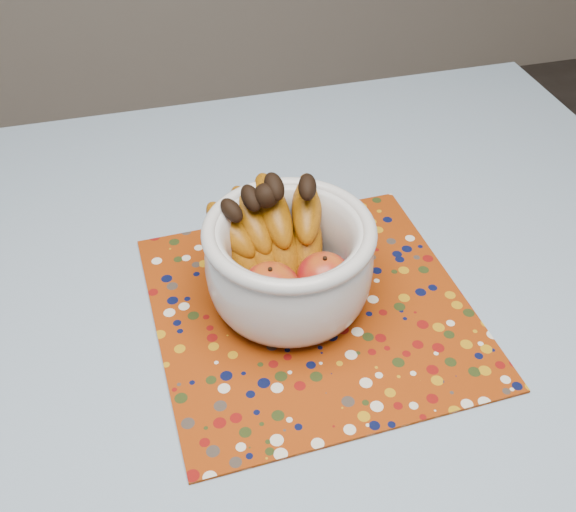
{
  "coord_description": "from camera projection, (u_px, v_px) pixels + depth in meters",
  "views": [
    {
      "loc": [
        -0.1,
        -0.43,
        1.36
      ],
      "look_at": [
        0.06,
        0.14,
        0.83
      ],
      "focal_mm": 42.0,
      "sensor_mm": 36.0,
      "label": 1
    }
  ],
  "objects": [
    {
      "name": "tablecloth",
      "position": [
        270.0,
        400.0,
        0.73
      ],
      "size": [
        1.32,
        1.32,
        0.01
      ],
      "primitive_type": "cube",
      "color": "#668BAB",
      "rests_on": "table"
    },
    {
      "name": "table",
      "position": [
        272.0,
        442.0,
        0.79
      ],
      "size": [
        1.2,
        1.2,
        0.75
      ],
      "color": "brown",
      "rests_on": "ground"
    },
    {
      "name": "fruit_bowl",
      "position": [
        282.0,
        252.0,
        0.79
      ],
      "size": [
        0.22,
        0.21,
        0.16
      ],
      "color": "silver",
      "rests_on": "placemat"
    },
    {
      "name": "placemat",
      "position": [
        312.0,
        309.0,
        0.83
      ],
      "size": [
        0.39,
        0.39,
        0.0
      ],
      "primitive_type": "cube",
      "rotation": [
        0.0,
        0.0,
        0.04
      ],
      "color": "#812C07",
      "rests_on": "tablecloth"
    }
  ]
}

